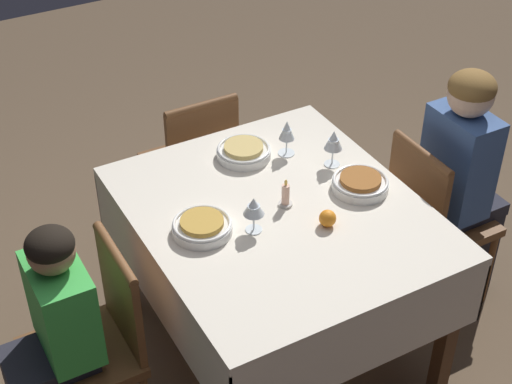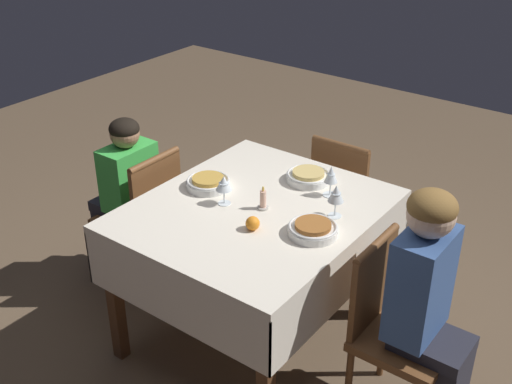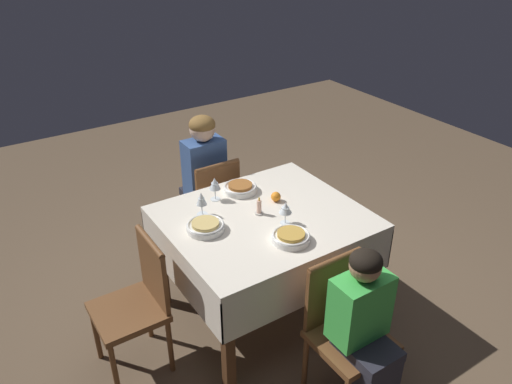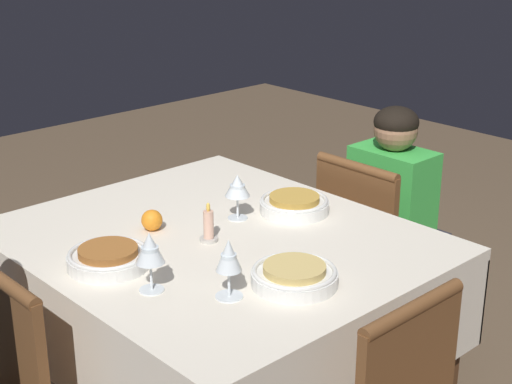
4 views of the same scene
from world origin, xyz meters
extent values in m
plane|color=brown|center=(0.00, 0.00, 0.00)|extent=(8.00, 8.00, 0.00)
cube|color=silver|center=(0.00, 0.00, 0.76)|extent=(1.20, 1.04, 0.04)
cube|color=silver|center=(0.00, 0.52, 0.60)|extent=(1.20, 0.01, 0.28)
cube|color=silver|center=(0.00, -0.52, 0.60)|extent=(1.20, 0.01, 0.28)
cube|color=silver|center=(0.60, 0.00, 0.60)|extent=(0.01, 1.04, 0.28)
cube|color=silver|center=(-0.60, 0.00, 0.60)|extent=(0.01, 1.04, 0.28)
cube|color=#4C2D19|center=(0.53, 0.45, 0.37)|extent=(0.06, 0.06, 0.74)
cube|color=#4C2D19|center=(-0.53, 0.45, 0.37)|extent=(0.06, 0.06, 0.74)
cube|color=#4C2D19|center=(0.53, -0.45, 0.37)|extent=(0.06, 0.06, 0.74)
cube|color=#4C2D19|center=(-0.53, -0.45, 0.37)|extent=(0.06, 0.06, 0.74)
cube|color=brown|center=(0.04, 0.83, 0.42)|extent=(0.39, 0.39, 0.04)
cube|color=brown|center=(0.04, 0.65, 0.64)|extent=(0.36, 0.03, 0.40)
cylinder|color=brown|center=(0.04, 0.65, 0.84)|extent=(0.35, 0.04, 0.04)
cylinder|color=brown|center=(0.20, 1.00, 0.20)|extent=(0.03, 0.03, 0.40)
cylinder|color=brown|center=(-0.13, 1.00, 0.20)|extent=(0.03, 0.03, 0.40)
cylinder|color=brown|center=(0.20, 0.66, 0.20)|extent=(0.03, 0.03, 0.40)
cylinder|color=brown|center=(-0.13, 0.66, 0.20)|extent=(0.03, 0.03, 0.40)
cube|color=brown|center=(0.01, -0.83, 0.42)|extent=(0.39, 0.39, 0.04)
cube|color=brown|center=(0.01, -0.65, 0.64)|extent=(0.36, 0.03, 0.40)
cylinder|color=brown|center=(0.01, -0.65, 0.84)|extent=(0.35, 0.04, 0.04)
cylinder|color=brown|center=(0.18, -1.00, 0.20)|extent=(0.03, 0.03, 0.40)
cylinder|color=brown|center=(-0.16, -0.66, 0.20)|extent=(0.03, 0.03, 0.40)
cylinder|color=brown|center=(0.18, -0.66, 0.20)|extent=(0.03, 0.03, 0.40)
cube|color=brown|center=(-0.91, 0.03, 0.42)|extent=(0.39, 0.39, 0.04)
cube|color=brown|center=(-0.73, 0.03, 0.64)|extent=(0.03, 0.36, 0.40)
cylinder|color=brown|center=(-0.73, 0.03, 0.84)|extent=(0.04, 0.35, 0.04)
cylinder|color=brown|center=(-1.08, 0.20, 0.20)|extent=(0.03, 0.03, 0.40)
cylinder|color=brown|center=(-1.08, -0.13, 0.20)|extent=(0.03, 0.03, 0.40)
cylinder|color=brown|center=(-0.74, 0.20, 0.20)|extent=(0.03, 0.03, 0.40)
cylinder|color=brown|center=(-0.74, -0.13, 0.20)|extent=(0.03, 0.03, 0.40)
cube|color=#282833|center=(0.04, 1.03, 0.22)|extent=(0.22, 0.14, 0.44)
cube|color=#282833|center=(0.04, 0.95, 0.47)|extent=(0.24, 0.31, 0.06)
cube|color=#38568E|center=(0.04, 0.86, 0.73)|extent=(0.30, 0.18, 0.47)
sphere|color=beige|center=(0.04, 0.86, 1.06)|extent=(0.19, 0.19, 0.19)
ellipsoid|color=brown|center=(0.04, 0.86, 1.09)|extent=(0.19, 0.19, 0.13)
cube|color=#282833|center=(0.01, -0.95, 0.47)|extent=(0.24, 0.31, 0.06)
cube|color=green|center=(0.01, -0.86, 0.68)|extent=(0.30, 0.18, 0.36)
sphere|color=#9E7051|center=(0.01, -0.86, 0.94)|extent=(0.16, 0.16, 0.16)
ellipsoid|color=black|center=(0.01, -0.86, 0.97)|extent=(0.16, 0.16, 0.11)
cylinder|color=white|center=(0.04, 0.35, 0.79)|extent=(0.22, 0.22, 0.04)
torus|color=white|center=(0.04, 0.35, 0.82)|extent=(0.22, 0.22, 0.01)
cylinder|color=#995B28|center=(0.04, 0.35, 0.82)|extent=(0.16, 0.16, 0.02)
cylinder|color=white|center=(-0.15, 0.34, 0.78)|extent=(0.06, 0.06, 0.00)
cylinder|color=white|center=(-0.15, 0.34, 0.82)|extent=(0.01, 0.01, 0.08)
cone|color=white|center=(-0.15, 0.34, 0.90)|extent=(0.07, 0.07, 0.08)
cylinder|color=white|center=(-0.15, 0.34, 0.88)|extent=(0.04, 0.04, 0.04)
cylinder|color=white|center=(-0.02, -0.31, 0.79)|extent=(0.22, 0.22, 0.04)
torus|color=white|center=(-0.02, -0.31, 0.82)|extent=(0.22, 0.22, 0.01)
cylinder|color=gold|center=(-0.02, -0.31, 0.82)|extent=(0.16, 0.16, 0.02)
cylinder|color=white|center=(0.06, -0.14, 0.78)|extent=(0.06, 0.06, 0.00)
cylinder|color=white|center=(0.06, -0.14, 0.82)|extent=(0.01, 0.01, 0.07)
cone|color=white|center=(0.06, -0.14, 0.89)|extent=(0.08, 0.08, 0.07)
cylinder|color=white|center=(0.06, -0.14, 0.87)|extent=(0.05, 0.05, 0.03)
cylinder|color=white|center=(-0.38, 0.05, 0.79)|extent=(0.23, 0.23, 0.04)
torus|color=white|center=(-0.38, 0.05, 0.82)|extent=(0.22, 0.22, 0.01)
cylinder|color=tan|center=(-0.38, 0.05, 0.82)|extent=(0.16, 0.16, 0.02)
cylinder|color=white|center=(-0.31, 0.22, 0.78)|extent=(0.07, 0.07, 0.00)
cylinder|color=white|center=(-0.31, 0.22, 0.82)|extent=(0.01, 0.01, 0.07)
cone|color=white|center=(-0.31, 0.22, 0.89)|extent=(0.07, 0.07, 0.08)
cylinder|color=white|center=(-0.31, 0.22, 0.88)|extent=(0.04, 0.04, 0.04)
cylinder|color=beige|center=(-0.01, 0.04, 0.78)|extent=(0.05, 0.05, 0.01)
cylinder|color=beige|center=(-0.01, 0.04, 0.83)|extent=(0.03, 0.03, 0.08)
ellipsoid|color=#F9C64C|center=(-0.01, 0.04, 0.88)|extent=(0.01, 0.01, 0.03)
sphere|color=orange|center=(0.17, 0.11, 0.81)|extent=(0.06, 0.06, 0.06)
camera|label=1|loc=(2.00, -1.21, 2.60)|focal=55.00mm
camera|label=2|loc=(2.11, 1.58, 2.29)|focal=45.00mm
camera|label=3|loc=(-1.47, -2.18, 2.42)|focal=35.00mm
camera|label=4|loc=(-1.64, 1.36, 1.70)|focal=55.00mm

